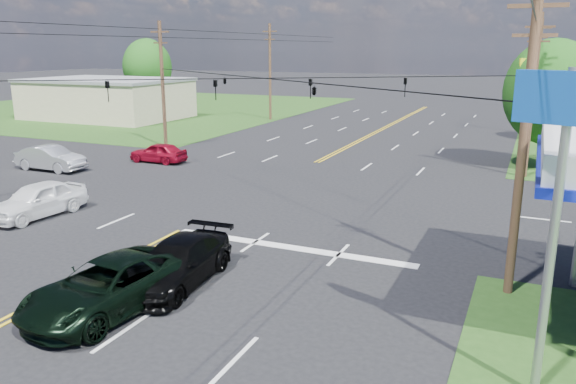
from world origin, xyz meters
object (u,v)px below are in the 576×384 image
at_px(pole_se, 524,140).
at_px(pole_ne, 533,95).
at_px(pole_nw, 163,83).
at_px(pole_right_far, 536,76).
at_px(pickup_white, 37,200).
at_px(retail_nw, 107,100).
at_px(tree_far_l, 147,67).
at_px(pole_left_far, 270,71).
at_px(tree_right_a, 551,92).
at_px(suv_black, 178,263).
at_px(polesign_se, 564,150).
at_px(pickup_dkgreen, 109,286).
at_px(sedan_silver, 51,158).

xyz_separation_m(pole_se, pole_ne, (0.00, 18.00, 0.00)).
relative_size(pole_nw, pole_right_far, 0.95).
bearing_deg(pickup_white, pole_ne, 46.07).
relative_size(retail_nw, pole_nw, 1.68).
distance_m(pole_ne, tree_far_l, 50.54).
height_order(pole_nw, tree_far_l, pole_nw).
distance_m(pole_left_far, tree_right_a, 31.39).
height_order(pole_ne, suv_black, pole_ne).
bearing_deg(pole_left_far, suv_black, -68.49).
relative_size(pole_ne, polesign_se, 1.32).
height_order(tree_far_l, polesign_se, tree_far_l).
bearing_deg(tree_far_l, pickup_dkgreen, -53.92).
distance_m(pole_se, tree_far_l, 60.88).
distance_m(pole_nw, sedan_silver, 10.94).
xyz_separation_m(suv_black, polesign_se, (10.84, -1.93, 4.85)).
height_order(retail_nw, suv_black, retail_nw).
distance_m(pole_ne, suv_black, 24.17).
xyz_separation_m(sedan_silver, polesign_se, (28.44, -13.54, 4.81)).
xyz_separation_m(pole_se, tree_far_l, (-45.00, 41.00, 0.28)).
xyz_separation_m(suv_black, sedan_silver, (-17.60, 11.61, 0.04)).
height_order(suv_black, pickup_white, pickup_white).
relative_size(tree_far_l, polesign_se, 1.21).
xyz_separation_m(pole_se, pickup_dkgreen, (-10.73, -6.02, -4.15)).
xyz_separation_m(pole_right_far, tree_right_a, (1.00, -16.00, -0.30)).
distance_m(retail_nw, polesign_se, 57.18).
xyz_separation_m(pole_right_far, pickup_dkgreen, (-10.73, -43.02, -4.40)).
height_order(pole_left_far, pole_right_far, same).
xyz_separation_m(pole_nw, sedan_silver, (-1.60, -10.00, -4.14)).
relative_size(pole_se, polesign_se, 1.32).
distance_m(pole_left_far, suv_black, 43.87).
height_order(pole_nw, pole_right_far, pole_right_far).
distance_m(pickup_white, sedan_silver, 10.70).
bearing_deg(suv_black, pole_se, 16.15).
bearing_deg(pickup_dkgreen, pole_nw, 129.30).
height_order(retail_nw, pole_nw, pole_nw).
relative_size(pole_nw, pickup_white, 2.03).
bearing_deg(pickup_white, pole_se, 4.25).
xyz_separation_m(tree_right_a, sedan_silver, (-28.60, -13.00, -4.10)).
xyz_separation_m(pole_nw, tree_right_a, (27.00, 3.00, -0.05)).
xyz_separation_m(pole_ne, pickup_white, (-20.29, -17.81, -4.12)).
relative_size(tree_right_a, suv_black, 1.62).
height_order(pole_nw, polesign_se, pole_nw).
bearing_deg(pickup_white, sedan_silver, 137.91).
xyz_separation_m(pole_left_far, polesign_se, (26.84, -42.54, 0.41)).
xyz_separation_m(pole_nw, pickup_white, (5.71, -17.81, -4.12)).
xyz_separation_m(pole_ne, pickup_dkgreen, (-10.73, -24.02, -4.15)).
relative_size(pole_left_far, pole_right_far, 1.00).
bearing_deg(suv_black, tree_far_l, 124.44).
distance_m(pole_right_far, suv_black, 42.06).
xyz_separation_m(tree_far_l, pickup_dkgreen, (34.27, -47.02, -4.43)).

